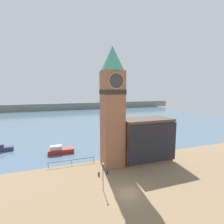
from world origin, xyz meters
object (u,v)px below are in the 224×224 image
object	(u,v)px
boat_far	(2,149)
mooring_bollard_near	(99,174)
lamp_post	(103,171)
clock_tower	(112,104)
mooring_bollard_far	(107,172)
boat_near	(60,150)
pier_building	(146,140)

from	to	relation	value
boat_far	mooring_bollard_near	bearing A→B (deg)	-53.29
lamp_post	clock_tower	bearing A→B (deg)	60.99
mooring_bollard_near	mooring_bollard_far	distance (m)	1.65
boat_near	mooring_bollard_near	xyz separation A→B (m)	(5.97, -13.91, -0.37)
boat_far	boat_near	bearing A→B (deg)	-32.52
boat_near	lamp_post	xyz separation A→B (m)	(5.41, -18.40, 2.29)
clock_tower	lamp_post	size ratio (longest dim) A/B	5.37
mooring_bollard_near	pier_building	bearing A→B (deg)	16.09
pier_building	lamp_post	world-z (taller)	pier_building
boat_far	lamp_post	bearing A→B (deg)	-59.73
pier_building	mooring_bollard_far	world-z (taller)	pier_building
boat_far	mooring_bollard_far	distance (m)	29.32
clock_tower	pier_building	xyz separation A→B (m)	(7.78, -0.16, -7.93)
pier_building	lamp_post	xyz separation A→B (m)	(-12.22, -7.86, -1.63)
boat_near	mooring_bollard_near	world-z (taller)	boat_near
pier_building	boat_far	bearing A→B (deg)	151.46
boat_far	pier_building	bearing A→B (deg)	-35.69
pier_building	clock_tower	bearing A→B (deg)	178.83
pier_building	mooring_bollard_far	size ratio (longest dim) A/B	15.94
clock_tower	boat_far	size ratio (longest dim) A/B	4.92
clock_tower	boat_near	distance (m)	18.58
lamp_post	boat_near	bearing A→B (deg)	106.40
clock_tower	mooring_bollard_far	distance (m)	12.89
boat_far	mooring_bollard_far	bearing A→B (deg)	-50.82
boat_far	lamp_post	world-z (taller)	lamp_post
mooring_bollard_near	lamp_post	distance (m)	5.25
boat_near	lamp_post	size ratio (longest dim) A/B	1.37
pier_building	mooring_bollard_near	world-z (taller)	pier_building
boat_near	lamp_post	world-z (taller)	lamp_post
pier_building	mooring_bollard_near	xyz separation A→B (m)	(-11.67, -3.37, -4.28)
mooring_bollard_near	mooring_bollard_far	xyz separation A→B (m)	(1.65, 0.11, -0.01)
mooring_bollard_near	boat_near	bearing A→B (deg)	113.23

